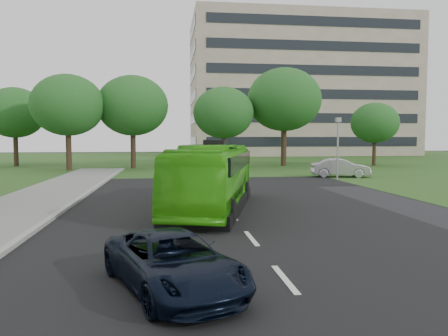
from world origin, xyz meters
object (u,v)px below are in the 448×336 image
at_px(office_building, 298,89).
at_px(tree_park_d, 284,100).
at_px(tree_park_e, 375,123).
at_px(tree_park_a, 68,105).
at_px(camera_pole, 338,140).
at_px(sedan, 340,168).
at_px(tree_park_f, 15,113).
at_px(tree_park_c, 223,113).
at_px(bus, 213,177).
at_px(tree_park_b, 133,106).
at_px(suv, 173,262).

relative_size(office_building, tree_park_d, 3.66).
relative_size(tree_park_d, tree_park_e, 1.53).
height_order(tree_park_a, camera_pole, tree_park_a).
distance_m(tree_park_d, sedan, 15.73).
bearing_deg(office_building, tree_park_a, -132.56).
relative_size(office_building, tree_park_f, 4.61).
bearing_deg(tree_park_c, bus, -98.14).
xyz_separation_m(tree_park_e, sedan, (-9.43, -13.31, -4.08)).
distance_m(tree_park_a, tree_park_b, 6.38).
bearing_deg(tree_park_a, suv, -74.50).
bearing_deg(tree_park_d, tree_park_b, -174.42).
bearing_deg(sedan, office_building, -0.92).
xyz_separation_m(bus, sedan, (11.77, 14.45, -0.68)).
relative_size(tree_park_d, camera_pole, 2.34).
bearing_deg(tree_park_e, tree_park_f, 174.52).
bearing_deg(tree_park_c, suv, -98.78).
relative_size(office_building, tree_park_e, 5.62).
height_order(office_building, tree_park_e, office_building).
xyz_separation_m(tree_park_a, suv, (9.73, -35.08, -5.71)).
distance_m(tree_park_c, suv, 38.15).
relative_size(tree_park_f, bus, 0.84).
height_order(tree_park_c, tree_park_d, tree_park_d).
xyz_separation_m(tree_park_f, sedan, (30.47, -17.14, -5.15)).
bearing_deg(suv, tree_park_b, 74.25).
bearing_deg(office_building, tree_park_f, -143.47).
bearing_deg(office_building, bus, -109.97).
distance_m(tree_park_f, sedan, 35.33).
bearing_deg(tree_park_f, tree_park_d, -5.60).
bearing_deg(tree_park_c, office_building, 61.87).
bearing_deg(camera_pole, sedan, 76.08).
bearing_deg(tree_park_a, office_building, 47.44).
relative_size(tree_park_c, camera_pole, 1.83).
bearing_deg(suv, office_building, 49.85).
xyz_separation_m(tree_park_d, tree_park_f, (-29.61, 2.90, -1.50)).
bearing_deg(camera_pole, bus, -118.20).
relative_size(bus, camera_pole, 2.21).
xyz_separation_m(tree_park_a, tree_park_c, (15.50, 2.27, -0.50)).
relative_size(tree_park_c, tree_park_e, 1.20).
xyz_separation_m(bus, suv, (-1.87, -10.15, -0.84)).
bearing_deg(suv, sedan, 39.53).
xyz_separation_m(tree_park_f, bus, (18.70, -31.58, -4.47)).
bearing_deg(office_building, tree_park_e, -92.31).
relative_size(bus, suv, 2.40).
distance_m(tree_park_a, bus, 27.93).
bearing_deg(bus, sedan, 65.76).
height_order(office_building, suv, office_building).
xyz_separation_m(tree_park_f, suv, (16.82, -41.73, -5.31)).
bearing_deg(tree_park_e, tree_park_c, -178.17).
bearing_deg(camera_pole, tree_park_c, 127.08).
relative_size(tree_park_a, sedan, 2.01).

